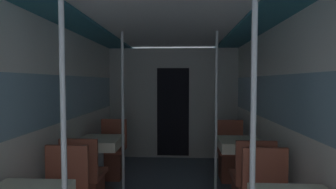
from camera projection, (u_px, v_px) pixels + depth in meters
wall_left at (46, 119)px, 2.86m from camera, size 0.05×6.62×2.20m
wall_right at (291, 120)px, 2.73m from camera, size 0.05×6.62×2.20m
ceiling_panel at (166, 14)px, 2.74m from camera, size 2.63×6.62×0.07m
bulkhead_far at (173, 103)px, 5.28m from camera, size 2.57×0.09×2.20m
support_pole_left_0 at (64, 145)px, 1.77m from camera, size 0.04×0.04×2.20m
dining_table_left_1 at (100, 147)px, 3.60m from camera, size 0.56×0.56×0.76m
chair_left_near_1 at (85, 188)px, 3.04m from camera, size 0.42×0.42×0.91m
chair_left_far_1 at (112, 159)px, 4.20m from camera, size 0.42×0.42×0.91m
support_pole_left_1 at (123, 113)px, 3.56m from camera, size 0.04×0.04×2.20m
support_pole_right_0 at (253, 148)px, 1.71m from camera, size 0.04×0.04×2.20m
dining_table_right_1 at (240, 149)px, 3.51m from camera, size 0.56×0.56×0.76m
chair_right_far_1 at (231, 161)px, 4.10m from camera, size 0.42×0.42×0.91m
support_pole_right_1 at (216, 114)px, 3.50m from camera, size 0.04×0.04×2.20m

